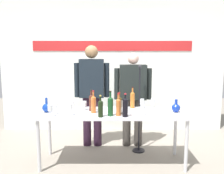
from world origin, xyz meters
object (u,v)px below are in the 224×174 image
object	(u,v)px
wine_bottle_6	(91,102)
wine_bottle_4	(118,106)
wine_bottle_3	(119,105)
wine_glass_right_3	(142,108)
wine_bottle_5	(132,99)
wine_bottle_7	(100,108)
wine_bottle_2	(125,107)
wine_glass_right_0	(142,102)
wine_bottle_0	(93,104)
microphone_stand	(139,124)
wine_glass_right_1	(152,102)
wine_glass_left_1	(84,104)
presenter_left	(91,89)
wine_glass_left_3	(70,102)
display_table	(112,116)
decanter_blue_left	(46,108)
wine_glass_left_5	(50,108)
wine_bottle_1	(110,106)
wine_glass_left_0	(71,103)
presenter_right	(132,93)
wine_glass_right_2	(142,105)
wine_glass_left_2	(54,107)
decanter_blue_right	(175,108)
wine_glass_left_4	(69,107)

from	to	relation	value
wine_bottle_6	wine_bottle_4	bearing A→B (deg)	-34.96
wine_bottle_3	wine_glass_right_3	world-z (taller)	wine_bottle_3
wine_bottle_5	wine_bottle_3	bearing A→B (deg)	-120.98
wine_bottle_7	wine_bottle_5	bearing A→B (deg)	48.14
wine_bottle_2	wine_glass_right_0	size ratio (longest dim) A/B	2.17
wine_bottle_0	microphone_stand	xyz separation A→B (m)	(0.71, 0.47, -0.43)
wine_glass_right_1	wine_glass_left_1	bearing A→B (deg)	-171.30
microphone_stand	wine_glass_right_1	bearing A→B (deg)	-39.52
microphone_stand	wine_glass_right_0	bearing A→B (deg)	-83.20
presenter_left	wine_glass_left_3	xyz separation A→B (m)	(-0.30, -0.44, -0.12)
wine_bottle_2	microphone_stand	bearing A→B (deg)	68.50
display_table	decanter_blue_left	distance (m)	0.96
wine_glass_left_5	microphone_stand	world-z (taller)	microphone_stand
wine_bottle_1	wine_glass_right_0	xyz separation A→B (m)	(0.49, 0.45, -0.04)
wine_bottle_0	wine_glass_left_0	distance (m)	0.35
wine_bottle_6	wine_glass_left_3	size ratio (longest dim) A/B	2.15
decanter_blue_left	wine_bottle_6	distance (m)	0.64
wine_bottle_6	wine_bottle_1	bearing A→B (deg)	-44.49
presenter_left	wine_bottle_3	size ratio (longest dim) A/B	5.69
wine_bottle_6	wine_bottle_7	distance (m)	0.37
wine_bottle_2	wine_glass_right_0	xyz separation A→B (m)	(0.29, 0.49, -0.04)
wine_glass_right_3	wine_glass_left_5	bearing A→B (deg)	-176.09
wine_bottle_3	wine_glass_left_3	distance (m)	0.82
wine_bottle_3	wine_glass_right_1	size ratio (longest dim) A/B	2.15
display_table	wine_bottle_3	world-z (taller)	wine_bottle_3
presenter_right	wine_glass_right_1	size ratio (longest dim) A/B	11.34
presenter_right	wine_bottle_0	size ratio (longest dim) A/B	5.02
display_table	wine_glass_left_0	distance (m)	0.63
wine_bottle_4	wine_glass_right_2	world-z (taller)	wine_bottle_4
presenter_left	wine_glass_left_1	size ratio (longest dim) A/B	12.64
presenter_right	wine_glass_right_2	distance (m)	0.62
decanter_blue_left	wine_glass_right_2	size ratio (longest dim) A/B	1.57
wine_glass_left_0	wine_glass_left_2	world-z (taller)	wine_glass_left_0
decanter_blue_right	wine_glass_left_2	world-z (taller)	decanter_blue_right
wine_bottle_0	wine_bottle_7	bearing A→B (deg)	-63.04
wine_bottle_1	wine_glass_left_5	distance (m)	0.80
wine_glass_left_1	wine_glass_right_3	world-z (taller)	same
wine_bottle_3	wine_glass_left_2	xyz separation A→B (m)	(-0.90, -0.04, -0.02)
wine_glass_left_0	microphone_stand	bearing A→B (deg)	18.17
display_table	wine_bottle_0	bearing A→B (deg)	-167.85
wine_bottle_7	presenter_left	bearing A→B (deg)	101.44
wine_glass_right_0	wine_glass_left_4	bearing A→B (deg)	-157.99
wine_glass_left_1	wine_glass_left_2	bearing A→B (deg)	-148.06
wine_bottle_3	wine_glass_left_0	distance (m)	0.72
decanter_blue_left	presenter_right	size ratio (longest dim) A/B	0.13
wine_bottle_7	wine_glass_right_0	distance (m)	0.80
wine_bottle_2	wine_glass_right_1	world-z (taller)	wine_bottle_2
wine_bottle_4	wine_glass_right_0	size ratio (longest dim) A/B	2.14
wine_bottle_5	wine_glass_left_4	size ratio (longest dim) A/B	2.02
presenter_left	wine_bottle_3	distance (m)	0.90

